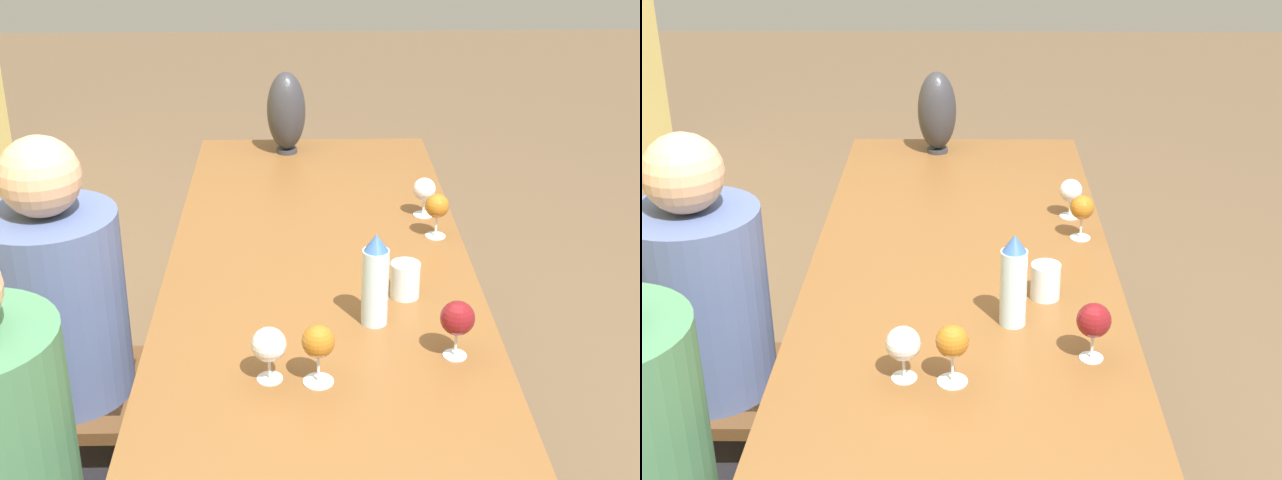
% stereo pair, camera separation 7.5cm
% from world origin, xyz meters
% --- Properties ---
extents(dining_table, '(2.73, 0.88, 0.78)m').
position_xyz_m(dining_table, '(0.00, 0.00, 0.71)').
color(dining_table, brown).
rests_on(dining_table, ground_plane).
extents(water_bottle, '(0.07, 0.07, 0.25)m').
position_xyz_m(water_bottle, '(-0.09, -0.13, 0.90)').
color(water_bottle, silver).
rests_on(water_bottle, dining_table).
extents(water_tumbler, '(0.08, 0.08, 0.10)m').
position_xyz_m(water_tumbler, '(0.05, -0.22, 0.83)').
color(water_tumbler, silver).
rests_on(water_tumbler, dining_table).
extents(vase, '(0.15, 0.15, 0.32)m').
position_xyz_m(vase, '(1.21, 0.10, 0.94)').
color(vase, '#2D2D33').
rests_on(vase, dining_table).
extents(wine_glass_0, '(0.08, 0.08, 0.13)m').
position_xyz_m(wine_glass_0, '(-0.34, 0.13, 0.87)').
color(wine_glass_0, silver).
rests_on(wine_glass_0, dining_table).
extents(wine_glass_1, '(0.07, 0.07, 0.13)m').
position_xyz_m(wine_glass_1, '(0.59, -0.35, 0.87)').
color(wine_glass_1, silver).
rests_on(wine_glass_1, dining_table).
extents(wine_glass_2, '(0.08, 0.08, 0.15)m').
position_xyz_m(wine_glass_2, '(-0.25, -0.31, 0.88)').
color(wine_glass_2, silver).
rests_on(wine_glass_2, dining_table).
extents(wine_glass_3, '(0.07, 0.07, 0.14)m').
position_xyz_m(wine_glass_3, '(0.43, -0.36, 0.88)').
color(wine_glass_3, silver).
rests_on(wine_glass_3, dining_table).
extents(wine_glass_4, '(0.08, 0.08, 0.15)m').
position_xyz_m(wine_glass_4, '(-0.35, 0.02, 0.88)').
color(wine_glass_4, silver).
rests_on(wine_glass_4, dining_table).
extents(chair_far, '(0.44, 0.44, 0.91)m').
position_xyz_m(chair_far, '(0.11, 0.80, 0.49)').
color(chair_far, brown).
rests_on(chair_far, ground_plane).
extents(person_far, '(0.38, 0.38, 1.22)m').
position_xyz_m(person_far, '(0.11, 0.71, 0.65)').
color(person_far, '#2D2D38').
rests_on(person_far, ground_plane).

